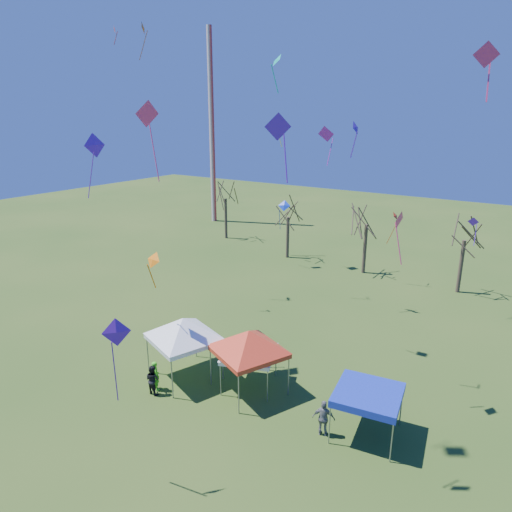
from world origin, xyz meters
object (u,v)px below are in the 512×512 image
(tree_0, at_px, (225,184))
(tent_white_west, at_px, (183,322))
(tent_blue, at_px, (368,395))
(tent_red, at_px, (249,335))
(tent_white_mid, at_px, (249,341))
(person_dark, at_px, (153,380))
(tree_1, at_px, (288,202))
(tree_2, at_px, (368,207))
(radio_mast, at_px, (212,129))
(tree_3, at_px, (467,221))
(person_grey, at_px, (324,418))
(person_green, at_px, (156,375))

(tree_0, relative_size, tent_white_west, 1.92)
(tent_blue, bearing_deg, tent_red, -179.85)
(tent_white_mid, bearing_deg, tree_0, 129.54)
(tent_blue, xyz_separation_m, person_dark, (-10.58, -3.12, -1.27))
(tree_1, xyz_separation_m, tree_2, (8.40, -0.27, 0.50))
(radio_mast, height_order, tent_blue, radio_mast)
(tent_white_mid, bearing_deg, tree_3, 72.38)
(tree_2, xyz_separation_m, tent_white_west, (-1.85, -22.66, -2.96))
(tent_white_west, height_order, person_dark, tent_white_west)
(tree_0, relative_size, tent_white_mid, 2.39)
(person_dark, bearing_deg, person_grey, -165.61)
(tent_red, xyz_separation_m, tent_blue, (6.53, 0.02, -1.17))
(tent_red, bearing_deg, person_green, -146.64)
(radio_mast, relative_size, tree_2, 3.06)
(tent_white_mid, distance_m, person_dark, 5.49)
(person_dark, bearing_deg, tree_3, -111.42)
(tree_2, xyz_separation_m, tree_3, (8.40, -0.33, -0.21))
(tent_white_west, bearing_deg, tree_2, 85.33)
(tree_1, xyz_separation_m, tent_white_mid, (10.10, -21.71, -3.09))
(tree_3, bearing_deg, tent_red, -106.80)
(radio_mast, height_order, tree_2, radio_mast)
(tent_white_mid, distance_m, tent_blue, 6.79)
(radio_mast, relative_size, tree_0, 2.96)
(tree_2, height_order, tent_blue, tree_2)
(tree_2, relative_size, person_green, 4.92)
(tree_0, height_order, tree_2, tree_0)
(tree_3, xyz_separation_m, person_grey, (-1.56, -22.56, -5.20))
(tree_1, bearing_deg, tent_red, -64.93)
(tree_0, distance_m, tent_blue, 36.86)
(tent_white_mid, bearing_deg, tent_red, -57.84)
(tent_blue, bearing_deg, tent_white_mid, 177.12)
(tree_2, height_order, person_green, tree_2)
(person_green, xyz_separation_m, person_grey, (9.10, 1.65, 0.05))
(tree_2, distance_m, person_grey, 24.49)
(radio_mast, distance_m, tent_white_mid, 42.52)
(person_green, bearing_deg, person_grey, -149.86)
(tree_3, relative_size, tent_blue, 2.42)
(tree_0, xyz_separation_m, person_green, (16.23, -27.55, -5.65))
(radio_mast, distance_m, person_dark, 43.37)
(radio_mast, xyz_separation_m, tree_0, (7.15, -6.62, -6.01))
(tree_2, height_order, tent_red, tree_2)
(person_green, bearing_deg, tent_blue, -145.67)
(tent_blue, height_order, person_green, tent_blue)
(person_dark, xyz_separation_m, person_grey, (8.96, 2.01, 0.07))
(radio_mast, relative_size, tent_white_mid, 7.07)
(tree_3, distance_m, tent_white_west, 24.72)
(tree_1, distance_m, person_green, 26.04)
(tent_red, bearing_deg, tree_2, 95.04)
(radio_mast, distance_m, tree_0, 11.45)
(tree_2, xyz_separation_m, tent_blue, (8.45, -21.78, -4.20))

